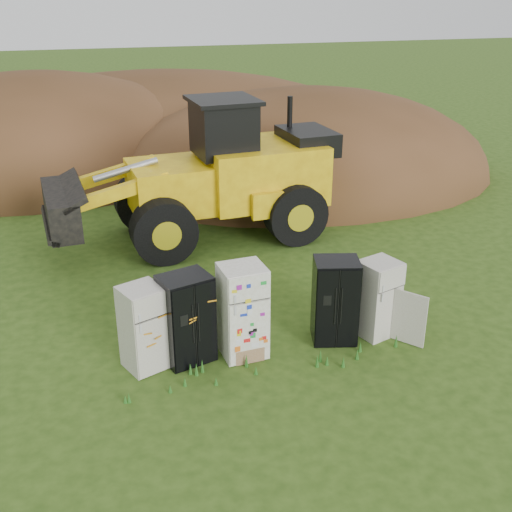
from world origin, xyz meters
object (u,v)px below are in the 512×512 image
at_px(fridge_leftmost, 144,328).
at_px(fridge_open_door, 378,298).
at_px(fridge_black_side, 186,318).
at_px(fridge_black_right, 335,300).
at_px(fridge_sticker, 243,311).
at_px(wheel_loader, 190,173).

xyz_separation_m(fridge_leftmost, fridge_open_door, (4.82, 0.02, -0.02)).
height_order(fridge_black_side, fridge_open_door, fridge_black_side).
relative_size(fridge_leftmost, fridge_black_side, 0.94).
relative_size(fridge_leftmost, fridge_black_right, 0.95).
height_order(fridge_black_side, fridge_sticker, fridge_sticker).
distance_m(fridge_open_door, wheel_loader, 6.93).
xyz_separation_m(fridge_leftmost, fridge_black_side, (0.83, 0.05, 0.05)).
bearing_deg(fridge_black_side, fridge_sticker, -22.02).
xyz_separation_m(fridge_black_side, fridge_open_door, (3.99, -0.03, -0.07)).
relative_size(fridge_leftmost, wheel_loader, 0.21).
relative_size(fridge_black_right, wheel_loader, 0.22).
bearing_deg(fridge_sticker, fridge_black_side, 169.93).
bearing_deg(fridge_black_side, wheel_loader, 61.80).
bearing_deg(fridge_black_right, wheel_loader, 119.98).
height_order(fridge_leftmost, fridge_black_side, fridge_black_side).
xyz_separation_m(fridge_black_right, fridge_open_door, (0.93, -0.02, -0.06)).
bearing_deg(fridge_black_right, fridge_open_door, 11.41).
distance_m(fridge_leftmost, wheel_loader, 6.63).
xyz_separation_m(fridge_leftmost, fridge_sticker, (1.93, -0.03, 0.11)).
distance_m(fridge_black_right, wheel_loader, 6.58).
relative_size(fridge_leftmost, fridge_sticker, 0.89).
bearing_deg(fridge_sticker, fridge_open_door, -4.90).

